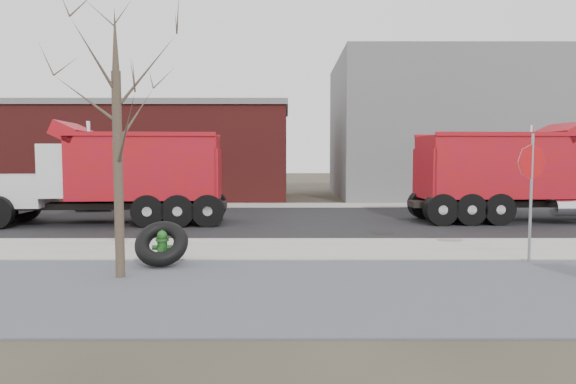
{
  "coord_description": "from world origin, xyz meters",
  "views": [
    {
      "loc": [
        0.07,
        -12.49,
        2.39
      ],
      "look_at": [
        0.08,
        1.61,
        1.4
      ],
      "focal_mm": 32.0,
      "sensor_mm": 36.0,
      "label": 1
    }
  ],
  "objects_px": {
    "stop_sign": "(532,176)",
    "dump_truck_red_a": "(522,172)",
    "dump_truck_red_b": "(117,173)",
    "fire_hydrant": "(162,249)",
    "truck_tire": "(162,243)"
  },
  "relations": [
    {
      "from": "truck_tire",
      "to": "dump_truck_red_a",
      "type": "height_order",
      "value": "dump_truck_red_a"
    },
    {
      "from": "truck_tire",
      "to": "stop_sign",
      "type": "bearing_deg",
      "value": 2.43
    },
    {
      "from": "stop_sign",
      "to": "dump_truck_red_b",
      "type": "relative_size",
      "value": 0.34
    },
    {
      "from": "truck_tire",
      "to": "stop_sign",
      "type": "relative_size",
      "value": 0.41
    },
    {
      "from": "stop_sign",
      "to": "dump_truck_red_a",
      "type": "xyz_separation_m",
      "value": [
        3.12,
        7.27,
        -0.16
      ]
    },
    {
      "from": "stop_sign",
      "to": "dump_truck_red_a",
      "type": "bearing_deg",
      "value": 69.85
    },
    {
      "from": "fire_hydrant",
      "to": "dump_truck_red_b",
      "type": "height_order",
      "value": "dump_truck_red_b"
    },
    {
      "from": "stop_sign",
      "to": "dump_truck_red_b",
      "type": "height_order",
      "value": "dump_truck_red_b"
    },
    {
      "from": "fire_hydrant",
      "to": "stop_sign",
      "type": "distance_m",
      "value": 8.29
    },
    {
      "from": "fire_hydrant",
      "to": "dump_truck_red_a",
      "type": "distance_m",
      "value": 13.6
    },
    {
      "from": "fire_hydrant",
      "to": "truck_tire",
      "type": "height_order",
      "value": "truck_tire"
    },
    {
      "from": "stop_sign",
      "to": "fire_hydrant",
      "type": "bearing_deg",
      "value": -175.23
    },
    {
      "from": "truck_tire",
      "to": "dump_truck_red_b",
      "type": "xyz_separation_m",
      "value": [
        -3.24,
        6.91,
        1.28
      ]
    },
    {
      "from": "fire_hydrant",
      "to": "stop_sign",
      "type": "height_order",
      "value": "stop_sign"
    },
    {
      "from": "truck_tire",
      "to": "stop_sign",
      "type": "xyz_separation_m",
      "value": [
        8.12,
        0.34,
        1.45
      ]
    }
  ]
}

